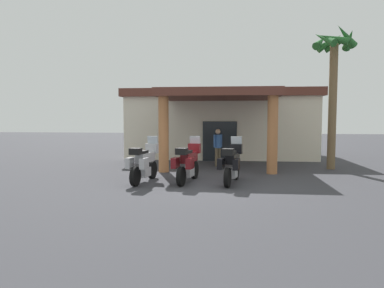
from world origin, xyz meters
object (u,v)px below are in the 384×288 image
palm_tree_near_portico (334,66)px  motorcycle_black (232,164)px  motel_building (221,123)px  motorcycle_maroon (188,163)px  motorcycle_silver (144,163)px  pedestrian (218,145)px

palm_tree_near_portico → motorcycle_black: bearing=-136.7°
motel_building → motorcycle_black: motel_building is taller
motorcycle_black → palm_tree_near_portico: (4.36, 4.11, 3.86)m
motorcycle_maroon → motel_building: bearing=5.2°
motorcycle_silver → pedestrian: pedestrian is taller
motorcycle_silver → motorcycle_black: bearing=-78.9°
motorcycle_silver → motorcycle_black: (3.10, 0.17, 0.00)m
motorcycle_maroon → palm_tree_near_portico: 8.15m
motorcycle_silver → pedestrian: (2.38, 4.52, 0.33)m
motorcycle_maroon → motorcycle_black: 1.55m
motorcycle_silver → motorcycle_black: same height
motorcycle_maroon → palm_tree_near_portico: size_ratio=0.35×
palm_tree_near_portico → motel_building: bearing=135.4°
motel_building → motorcycle_maroon: 9.29m
palm_tree_near_portico → motorcycle_maroon: bearing=-145.4°
motel_building → palm_tree_near_portico: 7.68m
motorcycle_maroon → motorcycle_black: same height
motorcycle_silver → motorcycle_black: 3.10m
motorcycle_silver → palm_tree_near_portico: bearing=-52.3°
motorcycle_silver → motorcycle_maroon: 1.56m
motel_building → motorcycle_silver: bearing=-105.0°
pedestrian → motel_building: bearing=133.7°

